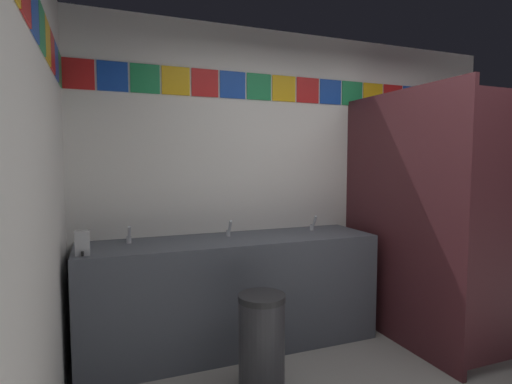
{
  "coord_description": "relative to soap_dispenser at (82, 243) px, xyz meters",
  "views": [
    {
      "loc": [
        -1.78,
        -1.53,
        1.49
      ],
      "look_at": [
        -0.74,
        1.16,
        1.26
      ],
      "focal_mm": 28.15,
      "sensor_mm": 36.0,
      "label": 1
    }
  ],
  "objects": [
    {
      "name": "soap_dispenser",
      "position": [
        0.0,
        0.0,
        0.0
      ],
      "size": [
        0.09,
        0.09,
        0.16
      ],
      "color": "#B7BABF",
      "rests_on": "vanity_counter"
    },
    {
      "name": "vanity_counter",
      "position": [
        1.08,
        0.18,
        -0.5
      ],
      "size": [
        2.32,
        0.61,
        0.87
      ],
      "color": "#4C515B",
      "rests_on": "ground_plane"
    },
    {
      "name": "toilet",
      "position": [
        2.95,
        0.08,
        -0.65
      ],
      "size": [
        0.39,
        0.49,
        0.74
      ],
      "color": "white",
      "rests_on": "ground_plane"
    },
    {
      "name": "wall_back",
      "position": [
        1.9,
        0.53,
        0.37
      ],
      "size": [
        4.06,
        0.09,
        2.62
      ],
      "color": "white",
      "rests_on": "ground_plane"
    },
    {
      "name": "faucet_left",
      "position": [
        0.31,
        0.27,
        -0.03
      ],
      "size": [
        0.04,
        0.1,
        0.14
      ],
      "color": "silver",
      "rests_on": "vanity_counter"
    },
    {
      "name": "faucet_center",
      "position": [
        1.08,
        0.27,
        -0.03
      ],
      "size": [
        0.04,
        0.1,
        0.14
      ],
      "color": "silver",
      "rests_on": "vanity_counter"
    },
    {
      "name": "faucet_right",
      "position": [
        1.85,
        0.27,
        -0.03
      ],
      "size": [
        0.04,
        0.1,
        0.14
      ],
      "color": "silver",
      "rests_on": "vanity_counter"
    },
    {
      "name": "wall_side",
      "position": [
        -0.17,
        -1.27,
        0.37
      ],
      "size": [
        0.09,
        3.52,
        2.62
      ],
      "color": "white",
      "rests_on": "ground_plane"
    },
    {
      "name": "stall_divider",
      "position": [
        2.53,
        -0.46,
        0.07
      ],
      "size": [
        0.92,
        1.39,
        2.05
      ],
      "color": "#471E23",
      "rests_on": "ground_plane"
    },
    {
      "name": "trash_bin",
      "position": [
        1.05,
        -0.51,
        -0.63
      ],
      "size": [
        0.3,
        0.3,
        0.64
      ],
      "color": "#333338",
      "rests_on": "ground_plane"
    }
  ]
}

